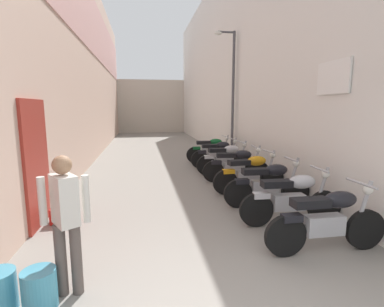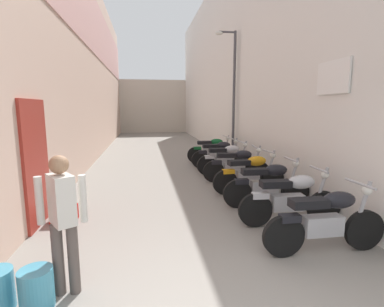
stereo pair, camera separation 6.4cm
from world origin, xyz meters
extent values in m
plane|color=gray|center=(0.00, 9.04, 0.00)|extent=(38.08, 38.08, 0.00)
cube|color=beige|center=(-2.86, 11.04, 3.72)|extent=(0.40, 22.08, 7.44)
cube|color=#9E2D23|center=(-2.64, 3.40, 1.10)|extent=(0.06, 1.10, 2.20)
cube|color=#DBA39E|center=(-2.65, 11.04, 5.36)|extent=(0.04, 22.08, 2.38)
cube|color=silver|center=(2.86, 11.04, 3.96)|extent=(0.40, 22.08, 7.92)
cube|color=white|center=(2.63, 3.00, 2.60)|extent=(0.04, 0.90, 0.60)
cube|color=beige|center=(0.00, 23.08, 2.13)|extent=(8.33, 2.00, 4.27)
cylinder|color=black|center=(2.34, 1.60, 0.30)|extent=(0.60, 0.08, 0.60)
cylinder|color=black|center=(1.09, 1.60, 0.30)|extent=(0.60, 0.08, 0.60)
cube|color=#9E9EA3|center=(1.66, 1.60, 0.42)|extent=(0.56, 0.20, 0.28)
ellipsoid|color=black|center=(1.89, 1.60, 0.78)|extent=(0.48, 0.26, 0.24)
cube|color=black|center=(1.43, 1.60, 0.76)|extent=(0.52, 0.22, 0.12)
cylinder|color=#9E9EA3|center=(2.27, 1.60, 0.65)|extent=(0.25, 0.06, 0.77)
cylinder|color=#9E9EA3|center=(2.20, 1.60, 1.00)|extent=(0.04, 0.58, 0.04)
sphere|color=silver|center=(2.32, 1.60, 0.90)|extent=(0.14, 0.14, 0.14)
cube|color=black|center=(1.17, 1.60, 0.56)|extent=(0.28, 0.14, 0.10)
cylinder|color=black|center=(2.34, 2.57, 0.30)|extent=(0.60, 0.11, 0.60)
cylinder|color=black|center=(1.09, 2.64, 0.30)|extent=(0.60, 0.11, 0.60)
cube|color=#9E9EA3|center=(1.66, 2.61, 0.42)|extent=(0.57, 0.23, 0.28)
ellipsoid|color=#B7B7BC|center=(1.89, 2.60, 0.78)|extent=(0.49, 0.29, 0.24)
cube|color=black|center=(1.43, 2.62, 0.76)|extent=(0.53, 0.25, 0.12)
cylinder|color=#9E9EA3|center=(2.27, 2.57, 0.65)|extent=(0.25, 0.07, 0.77)
cylinder|color=#9E9EA3|center=(2.20, 2.58, 1.00)|extent=(0.07, 0.58, 0.04)
sphere|color=silver|center=(2.32, 2.57, 0.90)|extent=(0.14, 0.14, 0.14)
cube|color=#B7B7BC|center=(1.17, 2.64, 0.56)|extent=(0.29, 0.16, 0.10)
cylinder|color=black|center=(2.34, 3.55, 0.30)|extent=(0.60, 0.11, 0.60)
cylinder|color=black|center=(1.09, 3.62, 0.30)|extent=(0.60, 0.11, 0.60)
cube|color=#9E9EA3|center=(1.66, 3.59, 0.42)|extent=(0.57, 0.23, 0.28)
ellipsoid|color=black|center=(1.89, 3.58, 0.78)|extent=(0.49, 0.28, 0.24)
cube|color=black|center=(1.43, 3.60, 0.76)|extent=(0.53, 0.25, 0.12)
cylinder|color=#9E9EA3|center=(2.27, 3.56, 0.65)|extent=(0.25, 0.07, 0.77)
cylinder|color=#9E9EA3|center=(2.20, 3.56, 1.00)|extent=(0.06, 0.58, 0.04)
sphere|color=silver|center=(2.32, 3.56, 0.90)|extent=(0.14, 0.14, 0.14)
cube|color=black|center=(1.17, 3.61, 0.56)|extent=(0.29, 0.15, 0.10)
cylinder|color=black|center=(2.34, 4.65, 0.30)|extent=(0.60, 0.13, 0.60)
cylinder|color=black|center=(1.09, 4.55, 0.30)|extent=(0.60, 0.13, 0.60)
cube|color=#9E9EA3|center=(1.66, 4.60, 0.42)|extent=(0.57, 0.25, 0.28)
ellipsoid|color=orange|center=(1.89, 4.62, 0.78)|extent=(0.50, 0.30, 0.24)
cube|color=black|center=(1.44, 4.58, 0.76)|extent=(0.54, 0.26, 0.12)
cylinder|color=#9E9EA3|center=(2.27, 4.65, 0.65)|extent=(0.25, 0.08, 0.77)
cylinder|color=#9E9EA3|center=(2.20, 4.64, 1.00)|extent=(0.09, 0.58, 0.04)
sphere|color=silver|center=(2.32, 4.65, 0.90)|extent=(0.14, 0.14, 0.14)
cube|color=orange|center=(1.17, 4.55, 0.56)|extent=(0.29, 0.16, 0.10)
cylinder|color=black|center=(2.33, 5.52, 0.30)|extent=(0.61, 0.17, 0.60)
cylinder|color=black|center=(1.10, 5.71, 0.30)|extent=(0.61, 0.17, 0.60)
cube|color=#9E9EA3|center=(1.66, 5.62, 0.42)|extent=(0.58, 0.28, 0.28)
ellipsoid|color=black|center=(1.89, 5.59, 0.78)|extent=(0.51, 0.33, 0.24)
cube|color=black|center=(1.44, 5.66, 0.76)|extent=(0.55, 0.29, 0.12)
cylinder|color=#9E9EA3|center=(2.26, 5.53, 0.65)|extent=(0.25, 0.10, 0.77)
cylinder|color=#9E9EA3|center=(2.19, 5.54, 1.00)|extent=(0.12, 0.58, 0.04)
sphere|color=silver|center=(2.31, 5.52, 0.90)|extent=(0.14, 0.14, 0.14)
cube|color=black|center=(1.18, 5.69, 0.56)|extent=(0.30, 0.18, 0.10)
cylinder|color=black|center=(2.34, 6.63, 0.30)|extent=(0.60, 0.10, 0.60)
cylinder|color=black|center=(1.09, 6.60, 0.30)|extent=(0.60, 0.10, 0.60)
cube|color=#9E9EA3|center=(1.66, 6.62, 0.42)|extent=(0.57, 0.21, 0.28)
ellipsoid|color=#B7B7BC|center=(1.89, 6.62, 0.78)|extent=(0.49, 0.27, 0.24)
cube|color=black|center=(1.43, 6.61, 0.76)|extent=(0.53, 0.23, 0.12)
cylinder|color=#9E9EA3|center=(2.27, 6.63, 0.65)|extent=(0.25, 0.07, 0.77)
cylinder|color=#9E9EA3|center=(2.20, 6.63, 1.00)|extent=(0.05, 0.58, 0.04)
sphere|color=silver|center=(2.32, 6.63, 0.90)|extent=(0.14, 0.14, 0.14)
cube|color=#B7B7BC|center=(1.17, 6.60, 0.56)|extent=(0.28, 0.15, 0.10)
cylinder|color=black|center=(2.34, 7.58, 0.30)|extent=(0.60, 0.09, 0.60)
cylinder|color=black|center=(1.09, 7.60, 0.30)|extent=(0.60, 0.09, 0.60)
cube|color=#9E9EA3|center=(1.66, 7.59, 0.42)|extent=(0.56, 0.21, 0.28)
ellipsoid|color=black|center=(1.89, 7.59, 0.78)|extent=(0.48, 0.27, 0.24)
cube|color=black|center=(1.43, 7.60, 0.76)|extent=(0.52, 0.23, 0.12)
cylinder|color=#9E9EA3|center=(2.27, 7.58, 0.65)|extent=(0.25, 0.06, 0.77)
cylinder|color=#9E9EA3|center=(2.20, 7.58, 1.00)|extent=(0.05, 0.58, 0.04)
sphere|color=silver|center=(2.32, 7.58, 0.90)|extent=(0.14, 0.14, 0.14)
cube|color=black|center=(1.17, 7.60, 0.56)|extent=(0.28, 0.15, 0.10)
cylinder|color=black|center=(2.34, 8.53, 0.30)|extent=(0.60, 0.11, 0.60)
cylinder|color=black|center=(1.09, 8.59, 0.30)|extent=(0.60, 0.11, 0.60)
cube|color=#9E9EA3|center=(1.66, 8.56, 0.42)|extent=(0.57, 0.23, 0.28)
ellipsoid|color=#0F5123|center=(1.89, 8.55, 0.78)|extent=(0.49, 0.28, 0.24)
cube|color=black|center=(1.43, 8.57, 0.76)|extent=(0.53, 0.25, 0.12)
cylinder|color=#9E9EA3|center=(2.27, 8.53, 0.65)|extent=(0.25, 0.07, 0.77)
cylinder|color=#9E9EA3|center=(2.20, 8.54, 1.00)|extent=(0.06, 0.58, 0.04)
sphere|color=silver|center=(2.32, 8.53, 0.90)|extent=(0.14, 0.14, 0.14)
cube|color=#0F5123|center=(1.17, 8.59, 0.56)|extent=(0.29, 0.15, 0.10)
cylinder|color=#564C47|center=(-1.74, 1.25, 0.41)|extent=(0.12, 0.12, 0.82)
cylinder|color=#564C47|center=(-1.58, 1.25, 0.41)|extent=(0.12, 0.12, 0.82)
cube|color=beige|center=(-1.66, 1.25, 1.09)|extent=(0.35, 0.39, 0.54)
sphere|color=#997051|center=(-1.66, 1.25, 1.47)|extent=(0.20, 0.20, 0.20)
cylinder|color=beige|center=(-1.88, 1.25, 1.09)|extent=(0.08, 0.08, 0.52)
cylinder|color=beige|center=(-1.44, 1.25, 1.09)|extent=(0.08, 0.08, 0.52)
cylinder|color=#4299B7|center=(-1.91, 1.06, 0.21)|extent=(0.34, 0.34, 0.42)
cube|color=red|center=(-2.26, 3.45, 0.14)|extent=(0.44, 0.32, 0.28)
cylinder|color=#47474C|center=(2.51, 8.50, 2.37)|extent=(0.10, 0.10, 4.75)
cylinder|color=#47474C|center=(2.21, 8.50, 4.70)|extent=(0.60, 0.07, 0.07)
ellipsoid|color=silver|center=(1.91, 8.50, 4.65)|extent=(0.28, 0.18, 0.14)
camera|label=1|loc=(-0.84, -1.88, 2.06)|focal=26.98mm
camera|label=2|loc=(-0.77, -1.89, 2.06)|focal=26.98mm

